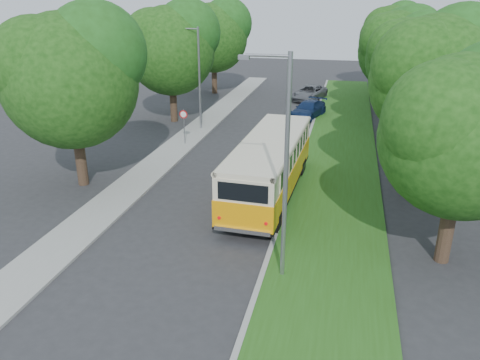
% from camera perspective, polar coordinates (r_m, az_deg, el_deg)
% --- Properties ---
extents(ground, '(120.00, 120.00, 0.00)m').
position_cam_1_polar(ground, '(20.48, -5.91, -6.38)').
color(ground, '#2C2C2F').
rests_on(ground, ground).
extents(curb, '(0.20, 70.00, 0.15)m').
position_cam_1_polar(curb, '(24.14, 6.04, -1.68)').
color(curb, gray).
rests_on(curb, ground).
extents(grass_verge, '(4.50, 70.00, 0.13)m').
position_cam_1_polar(grass_verge, '(24.02, 11.60, -2.18)').
color(grass_verge, '#285416').
rests_on(grass_verge, ground).
extents(sidewalk, '(2.20, 70.00, 0.12)m').
position_cam_1_polar(sidewalk, '(26.37, -12.37, -0.06)').
color(sidewalk, gray).
rests_on(sidewalk, ground).
extents(treeline, '(24.27, 41.91, 9.46)m').
position_cam_1_polar(treeline, '(35.35, 8.47, 15.48)').
color(treeline, '#332319').
rests_on(treeline, ground).
extents(lamppost_near, '(1.71, 0.16, 8.00)m').
position_cam_1_polar(lamppost_near, '(15.57, 5.32, 1.98)').
color(lamppost_near, gray).
rests_on(lamppost_near, ground).
extents(lamppost_far, '(1.71, 0.16, 7.50)m').
position_cam_1_polar(lamppost_far, '(35.19, -5.14, 12.61)').
color(lamppost_far, gray).
rests_on(lamppost_far, ground).
extents(warning_sign, '(0.56, 0.10, 2.50)m').
position_cam_1_polar(warning_sign, '(31.88, -6.88, 7.19)').
color(warning_sign, gray).
rests_on(warning_sign, ground).
extents(vintage_bus, '(3.13, 10.54, 3.10)m').
position_cam_1_polar(vintage_bus, '(23.37, 3.61, 1.49)').
color(vintage_bus, '#FEA008').
rests_on(vintage_bus, ground).
extents(car_silver, '(2.12, 4.09, 1.33)m').
position_cam_1_polar(car_silver, '(26.35, 2.83, 1.83)').
color(car_silver, '#A6A5AA').
rests_on(car_silver, ground).
extents(car_white, '(1.73, 3.93, 1.26)m').
position_cam_1_polar(car_white, '(34.12, 5.05, 6.34)').
color(car_white, silver).
rests_on(car_white, ground).
extents(car_blue, '(3.15, 5.00, 1.35)m').
position_cam_1_polar(car_blue, '(39.91, 8.32, 8.51)').
color(car_blue, navy).
rests_on(car_blue, ground).
extents(car_grey, '(3.56, 5.41, 1.38)m').
position_cam_1_polar(car_grey, '(46.87, 8.46, 10.47)').
color(car_grey, slate).
rests_on(car_grey, ground).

